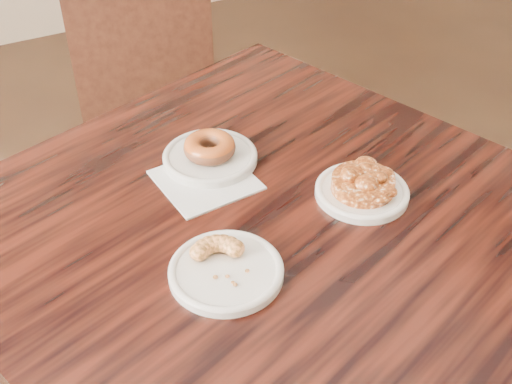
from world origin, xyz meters
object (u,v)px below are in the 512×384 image
cafe_table (265,361)px  glazed_donut (210,147)px  apple_fritter (363,181)px  cruller_fragment (226,262)px  chair_far (144,90)px

cafe_table → glazed_donut: glazed_donut is taller
apple_fritter → cruller_fragment: bearing=-168.5°
glazed_donut → cruller_fragment: 0.28m
apple_fritter → chair_far: bearing=91.7°
chair_far → cruller_fragment: 1.16m
cafe_table → cruller_fragment: bearing=-161.0°
glazed_donut → chair_far: bearing=79.6°
apple_fritter → cruller_fragment: (-0.28, -0.06, -0.00)m
cafe_table → apple_fritter: apple_fritter is taller
glazed_donut → apple_fritter: 0.27m
cafe_table → glazed_donut: 0.44m
cafe_table → chair_far: bearing=64.7°
glazed_donut → apple_fritter: glazed_donut is taller
glazed_donut → apple_fritter: (0.18, -0.21, -0.00)m
cafe_table → cruller_fragment: (-0.12, -0.09, 0.40)m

